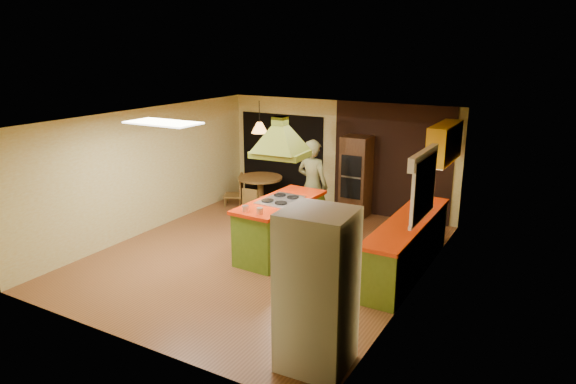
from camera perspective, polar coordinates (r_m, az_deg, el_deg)
The scene contains 21 objects.
ground at distance 9.40m, azimuth -2.71°, elevation -7.01°, with size 6.50×6.50×0.00m, color brown.
room_walls at distance 8.99m, azimuth -2.82°, elevation 0.34°, with size 5.50×6.50×6.50m.
ceiling_plane at distance 8.74m, azimuth -2.93°, elevation 8.26°, with size 6.50×6.50×0.00m, color silver.
brick_panel at distance 11.33m, azimuth 11.42°, elevation 3.32°, with size 2.64×0.03×2.50m, color #381E14.
nook_opening at distance 12.48m, azimuth -0.70°, elevation 3.84°, with size 2.20×0.03×2.10m, color black.
right_counter at distance 8.81m, azimuth 13.09°, elevation -5.82°, with size 0.62×3.05×0.92m.
upper_cabinets at distance 9.88m, azimuth 17.02°, elevation 5.25°, with size 0.34×1.40×0.70m, color yellow.
window_right at distance 8.17m, azimuth 14.91°, elevation 2.00°, with size 0.12×1.35×1.06m.
fluor_panel at distance 8.47m, azimuth -13.71°, elevation 7.49°, with size 1.20×0.60×0.03m, color white.
kitchen_island at distance 9.32m, azimuth -0.84°, elevation -3.85°, with size 0.90×2.06×1.02m.
range_hood at distance 8.88m, azimuth -0.89°, elevation 6.81°, with size 0.96×0.72×0.78m.
man at distance 10.35m, azimuth 2.73°, elevation 0.71°, with size 0.69×0.45×1.89m, color brown.
refrigerator at distance 5.99m, azimuth 3.23°, elevation -10.88°, with size 0.79×0.75×1.93m, color white.
wall_oven at distance 11.38m, azimuth 7.57°, elevation 1.72°, with size 0.59×0.60×1.79m.
dining_table at distance 11.87m, azimuth -3.08°, elevation 0.63°, with size 1.02×1.02×0.76m.
chair_left at distance 12.21m, azimuth -6.09°, elevation 0.28°, with size 0.42×0.42×0.77m, color brown, non-canonical shape.
chair_near at distance 11.27m, azimuth -3.78°, elevation -1.19°, with size 0.39×0.39×0.70m, color brown, non-canonical shape.
pendant_lamp at distance 11.58m, azimuth -3.18°, elevation 7.16°, with size 0.37×0.37×0.24m, color #FF9E3F.
canister_large at distance 9.82m, azimuth 15.21°, elevation -0.16°, with size 0.16×0.16×0.23m, color beige.
canister_medium at distance 9.09m, azimuth 13.93°, elevation -1.46°, with size 0.14×0.14×0.20m, color #F0E2C1.
canister_small at distance 9.35m, azimuth 14.39°, elevation -1.15°, with size 0.11×0.11×0.15m, color beige.
Camera 1 is at (4.66, -7.30, 3.67)m, focal length 32.00 mm.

